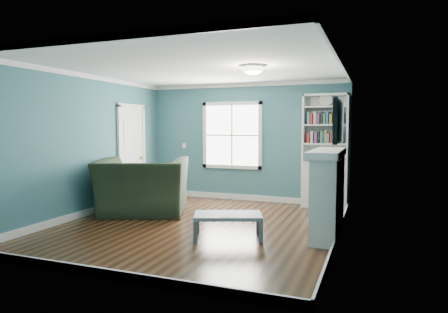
% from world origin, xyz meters
% --- Properties ---
extents(floor, '(5.00, 5.00, 0.00)m').
position_xyz_m(floor, '(0.00, 0.00, 0.00)').
color(floor, black).
rests_on(floor, ground).
extents(room_walls, '(5.00, 5.00, 5.00)m').
position_xyz_m(room_walls, '(0.00, 0.00, 1.58)').
color(room_walls, '#31676D').
rests_on(room_walls, ground).
extents(trim, '(4.50, 5.00, 2.60)m').
position_xyz_m(trim, '(0.00, 0.00, 1.24)').
color(trim, white).
rests_on(trim, ground).
extents(window, '(1.40, 0.06, 1.50)m').
position_xyz_m(window, '(-0.30, 2.49, 1.45)').
color(window, white).
rests_on(window, room_walls).
extents(bookshelf, '(0.90, 0.35, 2.31)m').
position_xyz_m(bookshelf, '(1.77, 2.30, 0.92)').
color(bookshelf, silver).
rests_on(bookshelf, ground).
extents(fireplace, '(0.44, 1.58, 1.30)m').
position_xyz_m(fireplace, '(2.08, 0.20, 0.64)').
color(fireplace, black).
rests_on(fireplace, ground).
extents(tv, '(0.06, 1.10, 0.65)m').
position_xyz_m(tv, '(2.20, 0.20, 1.72)').
color(tv, black).
rests_on(tv, fireplace).
extents(door, '(0.12, 0.98, 2.17)m').
position_xyz_m(door, '(-2.22, 1.40, 1.07)').
color(door, silver).
rests_on(door, ground).
extents(ceiling_fixture, '(0.38, 0.38, 0.15)m').
position_xyz_m(ceiling_fixture, '(0.90, 0.10, 2.55)').
color(ceiling_fixture, white).
rests_on(ceiling_fixture, room_walls).
extents(light_switch, '(0.08, 0.01, 0.12)m').
position_xyz_m(light_switch, '(-1.50, 2.48, 1.20)').
color(light_switch, white).
rests_on(light_switch, room_walls).
extents(recliner, '(1.86, 1.53, 1.40)m').
position_xyz_m(recliner, '(-1.36, 0.46, 0.70)').
color(recliner, black).
rests_on(recliner, ground).
extents(coffee_table, '(1.12, 0.86, 0.36)m').
position_xyz_m(coffee_table, '(0.71, -0.50, 0.31)').
color(coffee_table, '#4A4F59').
rests_on(coffee_table, ground).
extents(paper_sheet, '(0.27, 0.32, 0.00)m').
position_xyz_m(paper_sheet, '(0.75, -0.57, 0.36)').
color(paper_sheet, white).
rests_on(paper_sheet, coffee_table).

